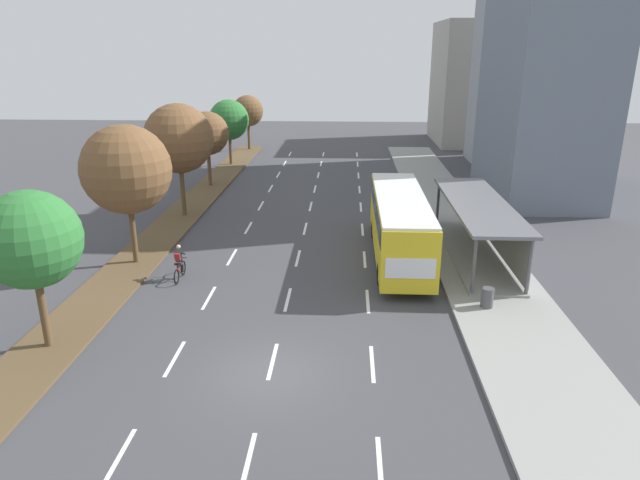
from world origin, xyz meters
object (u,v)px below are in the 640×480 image
at_px(median_tree_second, 126,170).
at_px(median_tree_third, 179,139).
at_px(median_tree_nearest, 31,240).
at_px(median_tree_fifth, 229,120).
at_px(median_tree_farthest, 248,111).
at_px(median_tree_fourth, 207,134).
at_px(trash_bin, 487,297).
at_px(bus_shelter, 482,223).
at_px(cyclist, 179,264).
at_px(bus, 400,220).

relative_size(median_tree_second, median_tree_third, 0.97).
relative_size(median_tree_nearest, median_tree_fifth, 0.98).
bearing_deg(median_tree_farthest, median_tree_third, -89.82).
bearing_deg(median_tree_second, median_tree_fourth, 90.76).
height_order(median_tree_second, median_tree_fifth, median_tree_second).
bearing_deg(trash_bin, bus_shelter, 80.43).
relative_size(median_tree_nearest, median_tree_fourth, 1.01).
bearing_deg(median_tree_third, median_tree_farthest, 90.18).
xyz_separation_m(cyclist, median_tree_second, (-2.83, 1.93, 4.09)).
relative_size(median_tree_nearest, trash_bin, 6.84).
bearing_deg(median_tree_second, cyclist, -34.27).
xyz_separation_m(median_tree_nearest, median_tree_fifth, (-0.12, 34.23, 0.04)).
xyz_separation_m(cyclist, median_tree_fifth, (-3.09, 27.60, 3.44)).
distance_m(bus_shelter, trash_bin, 6.62).
distance_m(median_tree_third, median_tree_fifth, 17.14).
height_order(median_tree_third, median_tree_fifth, median_tree_third).
distance_m(median_tree_nearest, median_tree_farthest, 42.78).
xyz_separation_m(median_tree_third, median_tree_fourth, (-0.32, 8.56, -0.90)).
bearing_deg(trash_bin, median_tree_third, 141.55).
bearing_deg(median_tree_farthest, trash_bin, -66.82).
xyz_separation_m(bus_shelter, median_tree_fifth, (-17.98, 23.84, 2.36)).
distance_m(bus_shelter, bus, 4.30).
bearing_deg(median_tree_third, cyclist, -75.39).
xyz_separation_m(median_tree_second, median_tree_farthest, (0.01, 34.23, -0.73)).
bearing_deg(trash_bin, median_tree_fourth, 127.86).
xyz_separation_m(bus_shelter, median_tree_fourth, (-17.94, 15.29, 2.33)).
relative_size(median_tree_fifth, trash_bin, 7.00).
distance_m(bus, median_tree_nearest, 17.01).
relative_size(bus_shelter, median_tree_second, 1.63).
height_order(median_tree_fifth, trash_bin, median_tree_fifth).
relative_size(cyclist, median_tree_nearest, 0.31).
xyz_separation_m(bus, median_tree_farthest, (-13.42, 32.76, 2.09)).
relative_size(median_tree_nearest, median_tree_third, 0.81).
distance_m(median_tree_second, median_tree_third, 8.56).
height_order(bus_shelter, bus, bus).
relative_size(median_tree_third, median_tree_fifth, 1.20).
relative_size(cyclist, median_tree_second, 0.26).
bearing_deg(median_tree_fifth, median_tree_farthest, 88.13).
height_order(median_tree_second, trash_bin, median_tree_second).
bearing_deg(trash_bin, median_tree_nearest, -166.64).
relative_size(bus, median_tree_fifth, 1.90).
height_order(cyclist, median_tree_nearest, median_tree_nearest).
xyz_separation_m(cyclist, median_tree_farthest, (-2.81, 36.15, 3.36)).
height_order(median_tree_nearest, median_tree_farthest, median_tree_nearest).
bearing_deg(median_tree_fifth, median_tree_second, -89.41).
bearing_deg(trash_bin, median_tree_second, 164.63).
bearing_deg(median_tree_nearest, median_tree_third, 89.21).
xyz_separation_m(median_tree_fifth, median_tree_farthest, (0.28, 8.56, -0.07)).
distance_m(median_tree_nearest, median_tree_second, 8.59).
distance_m(median_tree_third, median_tree_fourth, 8.61).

